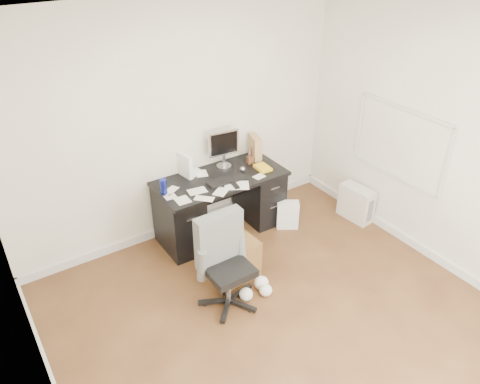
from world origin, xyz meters
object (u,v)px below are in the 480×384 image
object	(u,v)px
keyboard	(226,180)
office_chair	(228,265)
pc_tower	(356,203)
lcd_monitor	(224,149)
desk	(221,203)
wicker_basket	(233,258)

from	to	relation	value
keyboard	office_chair	size ratio (longest dim) A/B	0.45
pc_tower	office_chair	bearing A→B (deg)	-174.67
lcd_monitor	pc_tower	distance (m)	1.81
desk	pc_tower	size ratio (longest dim) A/B	3.42
lcd_monitor	wicker_basket	world-z (taller)	lcd_monitor
office_chair	wicker_basket	distance (m)	0.51
lcd_monitor	wicker_basket	distance (m)	1.30
lcd_monitor	keyboard	world-z (taller)	lcd_monitor
keyboard	office_chair	xyz separation A→B (m)	(-0.58, -0.96, -0.28)
pc_tower	wicker_basket	size ratio (longest dim) A/B	0.99
keyboard	wicker_basket	world-z (taller)	keyboard
wicker_basket	office_chair	bearing A→B (deg)	-127.76
pc_tower	wicker_basket	distance (m)	1.87
desk	wicker_basket	xyz separation A→B (m)	(-0.31, -0.74, -0.18)
desk	lcd_monitor	bearing A→B (deg)	49.21
pc_tower	wicker_basket	bearing A→B (deg)	176.46
keyboard	wicker_basket	bearing A→B (deg)	-114.13
desk	office_chair	size ratio (longest dim) A/B	1.55
office_chair	desk	bearing A→B (deg)	61.42
desk	lcd_monitor	xyz separation A→B (m)	(0.17, 0.19, 0.58)
keyboard	pc_tower	distance (m)	1.74
keyboard	wicker_basket	xyz separation A→B (m)	(-0.32, -0.62, -0.54)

